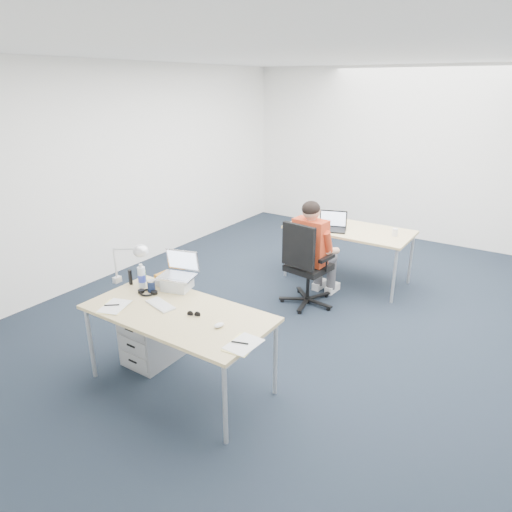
# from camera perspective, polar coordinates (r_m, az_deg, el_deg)

# --- Properties ---
(floor) EXTENTS (7.00, 7.00, 0.00)m
(floor) POSITION_cam_1_polar(r_m,az_deg,el_deg) (5.33, 7.81, -7.61)
(floor) COLOR black
(floor) RESTS_ON ground
(room) EXTENTS (6.02, 7.02, 2.80)m
(room) POSITION_cam_1_polar(r_m,az_deg,el_deg) (4.76, 8.82, 10.85)
(room) COLOR white
(room) RESTS_ON ground
(desk_near) EXTENTS (1.60, 0.80, 0.73)m
(desk_near) POSITION_cam_1_polar(r_m,az_deg,el_deg) (3.92, -9.72, -7.45)
(desk_near) COLOR tan
(desk_near) RESTS_ON ground
(desk_far) EXTENTS (1.60, 0.80, 0.73)m
(desk_far) POSITION_cam_1_polar(r_m,az_deg,el_deg) (6.13, 11.53, 2.98)
(desk_far) COLOR tan
(desk_far) RESTS_ON ground
(office_chair) EXTENTS (0.74, 0.74, 1.05)m
(office_chair) POSITION_cam_1_polar(r_m,az_deg,el_deg) (5.50, 6.32, -3.15)
(office_chair) COLOR black
(office_chair) RESTS_ON ground
(seated_person) EXTENTS (0.41, 0.71, 1.26)m
(seated_person) POSITION_cam_1_polar(r_m,az_deg,el_deg) (5.52, 7.43, 0.63)
(seated_person) COLOR #BF3A1B
(seated_person) RESTS_ON ground
(drawer_pedestal_near) EXTENTS (0.40, 0.50, 0.55)m
(drawer_pedestal_near) POSITION_cam_1_polar(r_m,az_deg,el_deg) (4.52, -12.86, -9.53)
(drawer_pedestal_near) COLOR #939597
(drawer_pedestal_near) RESTS_ON ground
(drawer_pedestal_far) EXTENTS (0.40, 0.50, 0.55)m
(drawer_pedestal_far) POSITION_cam_1_polar(r_m,az_deg,el_deg) (6.52, 6.52, 0.55)
(drawer_pedestal_far) COLOR #939597
(drawer_pedestal_far) RESTS_ON ground
(silver_laptop) EXTENTS (0.38, 0.33, 0.34)m
(silver_laptop) POSITION_cam_1_polar(r_m,az_deg,el_deg) (4.23, -9.91, -1.97)
(silver_laptop) COLOR silver
(silver_laptop) RESTS_ON desk_near
(wireless_keyboard) EXTENTS (0.32, 0.19, 0.01)m
(wireless_keyboard) POSITION_cam_1_polar(r_m,az_deg,el_deg) (4.02, -11.85, -5.98)
(wireless_keyboard) COLOR white
(wireless_keyboard) RESTS_ON desk_near
(computer_mouse) EXTENTS (0.07, 0.10, 0.03)m
(computer_mouse) POSITION_cam_1_polar(r_m,az_deg,el_deg) (3.61, -4.65, -8.62)
(computer_mouse) COLOR white
(computer_mouse) RESTS_ON desk_near
(headphones) EXTENTS (0.23, 0.20, 0.03)m
(headphones) POSITION_cam_1_polar(r_m,az_deg,el_deg) (4.26, -13.38, -4.39)
(headphones) COLOR black
(headphones) RESTS_ON desk_near
(can_koozie) EXTENTS (0.09, 0.09, 0.11)m
(can_koozie) POSITION_cam_1_polar(r_m,az_deg,el_deg) (4.27, -12.95, -3.66)
(can_koozie) COLOR #162246
(can_koozie) RESTS_ON desk_near
(water_bottle) EXTENTS (0.09, 0.09, 0.23)m
(water_bottle) POSITION_cam_1_polar(r_m,az_deg,el_deg) (4.36, -14.10, -2.40)
(water_bottle) COLOR silver
(water_bottle) RESTS_ON desk_near
(bear_figurine) EXTENTS (0.07, 0.06, 0.14)m
(bear_figurine) POSITION_cam_1_polar(r_m,az_deg,el_deg) (4.50, -13.92, -2.26)
(bear_figurine) COLOR #326A1C
(bear_figurine) RESTS_ON desk_near
(book_stack) EXTENTS (0.27, 0.22, 0.10)m
(book_stack) POSITION_cam_1_polar(r_m,az_deg,el_deg) (4.37, -10.89, -2.98)
(book_stack) COLOR silver
(book_stack) RESTS_ON desk_near
(cordless_phone) EXTENTS (0.04, 0.04, 0.14)m
(cordless_phone) POSITION_cam_1_polar(r_m,az_deg,el_deg) (4.47, -15.44, -2.56)
(cordless_phone) COLOR black
(cordless_phone) RESTS_ON desk_near
(papers_left) EXTENTS (0.28, 0.32, 0.01)m
(papers_left) POSITION_cam_1_polar(r_m,az_deg,el_deg) (4.09, -17.42, -6.05)
(papers_left) COLOR #FFF293
(papers_left) RESTS_ON desk_near
(papers_right) EXTENTS (0.20, 0.28, 0.01)m
(papers_right) POSITION_cam_1_polar(r_m,az_deg,el_deg) (3.38, -1.77, -11.01)
(papers_right) COLOR #FFF293
(papers_right) RESTS_ON desk_near
(sunglasses) EXTENTS (0.13, 0.09, 0.03)m
(sunglasses) POSITION_cam_1_polar(r_m,az_deg,el_deg) (3.80, -7.78, -7.21)
(sunglasses) COLOR black
(sunglasses) RESTS_ON desk_near
(desk_lamp) EXTENTS (0.44, 0.23, 0.47)m
(desk_lamp) POSITION_cam_1_polar(r_m,az_deg,el_deg) (4.38, -16.05, -0.78)
(desk_lamp) COLOR silver
(desk_lamp) RESTS_ON desk_near
(dark_laptop) EXTENTS (0.44, 0.44, 0.26)m
(dark_laptop) POSITION_cam_1_polar(r_m,az_deg,el_deg) (5.96, 9.53, 4.34)
(dark_laptop) COLOR black
(dark_laptop) RESTS_ON desk_far
(far_cup) EXTENTS (0.07, 0.07, 0.10)m
(far_cup) POSITION_cam_1_polar(r_m,az_deg,el_deg) (5.94, 16.97, 2.85)
(far_cup) COLOR white
(far_cup) RESTS_ON desk_far
(far_papers) EXTENTS (0.22, 0.30, 0.01)m
(far_papers) POSITION_cam_1_polar(r_m,az_deg,el_deg) (6.27, 8.15, 4.05)
(far_papers) COLOR white
(far_papers) RESTS_ON desk_far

